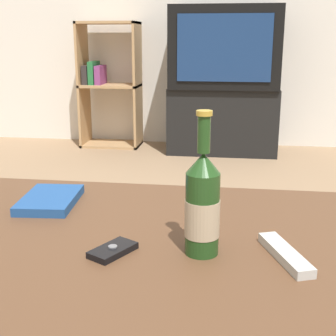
% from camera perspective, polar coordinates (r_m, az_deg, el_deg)
% --- Properties ---
extents(coffee_table, '(1.17, 0.83, 0.44)m').
position_cam_1_polar(coffee_table, '(1.10, -5.66, -11.27)').
color(coffee_table, brown).
rests_on(coffee_table, ground_plane).
extents(tv_stand, '(0.84, 0.44, 0.51)m').
position_cam_1_polar(tv_stand, '(3.74, 6.68, 5.87)').
color(tv_stand, black).
rests_on(tv_stand, ground_plane).
extents(television, '(0.82, 0.50, 0.60)m').
position_cam_1_polar(television, '(3.68, 6.96, 14.39)').
color(television, black).
rests_on(television, tv_stand).
extents(bookshelf, '(0.48, 0.30, 1.00)m').
position_cam_1_polar(bookshelf, '(3.92, -7.41, 10.20)').
color(bookshelf, tan).
rests_on(bookshelf, ground_plane).
extents(beer_bottle, '(0.07, 0.07, 0.30)m').
position_cam_1_polar(beer_bottle, '(0.97, 4.22, -4.54)').
color(beer_bottle, '#1E4219').
rests_on(beer_bottle, coffee_table).
extents(cell_phone, '(0.10, 0.12, 0.02)m').
position_cam_1_polar(cell_phone, '(1.01, -6.58, -9.94)').
color(cell_phone, black).
rests_on(cell_phone, coffee_table).
extents(remote_control, '(0.10, 0.19, 0.02)m').
position_cam_1_polar(remote_control, '(1.01, 14.09, -10.15)').
color(remote_control, beige).
rests_on(remote_control, coffee_table).
extents(table_book, '(0.16, 0.22, 0.02)m').
position_cam_1_polar(table_book, '(1.33, -14.19, -3.77)').
color(table_book, navy).
rests_on(table_book, coffee_table).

